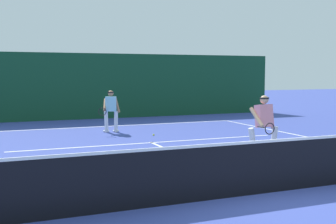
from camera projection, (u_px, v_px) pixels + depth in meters
ground_plane at (267, 193)px, 8.07m from camera, size 80.00×80.00×0.00m
court_line_baseline_far at (113, 126)px, 18.20m from camera, size 10.87×0.10×0.01m
court_line_service at (152, 143)px, 13.86m from camera, size 8.86×0.10×0.01m
court_line_centre at (193, 161)px, 11.02m from camera, size 0.10×6.40×0.01m
tennis_net at (268, 166)px, 8.02m from camera, size 11.91×0.09×1.08m
player_near at (264, 124)px, 11.19m from camera, size 0.95×0.89×1.66m
player_far at (111, 109)px, 16.22m from camera, size 0.93×0.87×1.58m
tennis_ball at (154, 135)px, 15.38m from camera, size 0.07×0.07×0.07m
back_fence_windscreen at (96, 86)px, 20.97m from camera, size 19.40×0.12×3.17m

